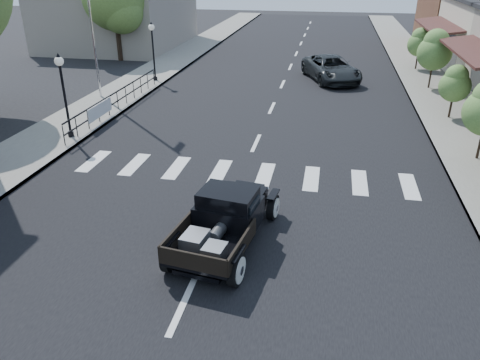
# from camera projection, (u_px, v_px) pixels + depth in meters

# --- Properties ---
(ground) EXTENTS (120.00, 120.00, 0.00)m
(ground) POSITION_uv_depth(u_px,v_px,m) (215.00, 233.00, 12.81)
(ground) COLOR black
(ground) RESTS_ON ground
(road) EXTENTS (14.00, 80.00, 0.02)m
(road) POSITION_uv_depth(u_px,v_px,m) (279.00, 93.00, 26.11)
(road) COLOR black
(road) RESTS_ON ground
(road_markings) EXTENTS (12.00, 60.00, 0.06)m
(road_markings) POSITION_uv_depth(u_px,v_px,m) (266.00, 121.00, 21.68)
(road_markings) COLOR silver
(road_markings) RESTS_ON ground
(sidewalk_left) EXTENTS (3.00, 80.00, 0.15)m
(sidewalk_left) POSITION_uv_depth(u_px,v_px,m) (135.00, 85.00, 27.53)
(sidewalk_left) COLOR #99978B
(sidewalk_left) RESTS_ON ground
(sidewalk_right) EXTENTS (3.00, 80.00, 0.15)m
(sidewalk_right) POSITION_uv_depth(u_px,v_px,m) (439.00, 100.00, 24.63)
(sidewalk_right) COLOR gray
(sidewalk_right) RESTS_ON ground
(low_building_left) EXTENTS (10.00, 12.00, 5.00)m
(low_building_left) POSITION_uv_depth(u_px,v_px,m) (119.00, 15.00, 39.13)
(low_building_left) COLOR gray
(low_building_left) RESTS_ON ground
(railing) EXTENTS (0.08, 10.00, 1.00)m
(railing) POSITION_uv_depth(u_px,v_px,m) (117.00, 99.00, 22.64)
(railing) COLOR black
(railing) RESTS_ON sidewalk_left
(banner) EXTENTS (0.04, 2.20, 0.60)m
(banner) POSITION_uv_depth(u_px,v_px,m) (101.00, 115.00, 20.94)
(banner) COLOR silver
(banner) RESTS_ON sidewalk_left
(lamp_post_b) EXTENTS (0.36, 0.36, 3.37)m
(lamp_post_b) POSITION_uv_depth(u_px,v_px,m) (65.00, 96.00, 18.64)
(lamp_post_b) COLOR black
(lamp_post_b) RESTS_ON sidewalk_left
(lamp_post_c) EXTENTS (0.36, 0.36, 3.37)m
(lamp_post_c) POSITION_uv_depth(u_px,v_px,m) (153.00, 52.00, 27.51)
(lamp_post_c) COLOR black
(lamp_post_c) RESTS_ON sidewalk_left
(big_tree_far) EXTENTS (4.43, 4.43, 6.51)m
(big_tree_far) POSITION_uv_depth(u_px,v_px,m) (116.00, 14.00, 33.05)
(big_tree_far) COLOR #506D2F
(big_tree_far) RESTS_ON ground
(small_tree_c) EXTENTS (1.40, 1.40, 2.33)m
(small_tree_c) POSITION_uv_depth(u_px,v_px,m) (453.00, 93.00, 21.16)
(small_tree_c) COLOR #517A38
(small_tree_c) RESTS_ON sidewalk_right
(small_tree_d) EXTENTS (1.87, 1.87, 3.11)m
(small_tree_d) POSITION_uv_depth(u_px,v_px,m) (433.00, 60.00, 25.94)
(small_tree_d) COLOR #517A38
(small_tree_d) RESTS_ON sidewalk_right
(small_tree_e) EXTENTS (1.52, 1.52, 2.53)m
(small_tree_e) POSITION_uv_depth(u_px,v_px,m) (419.00, 49.00, 30.59)
(small_tree_e) COLOR #517A38
(small_tree_e) RESTS_ON sidewalk_right
(hotrod_pickup) EXTENTS (2.66, 4.61, 1.51)m
(hotrod_pickup) POSITION_uv_depth(u_px,v_px,m) (226.00, 219.00, 12.02)
(hotrod_pickup) COLOR black
(hotrod_pickup) RESTS_ON ground
(second_car) EXTENTS (4.13, 5.75, 1.45)m
(second_car) POSITION_uv_depth(u_px,v_px,m) (331.00, 69.00, 28.44)
(second_car) COLOR black
(second_car) RESTS_ON ground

